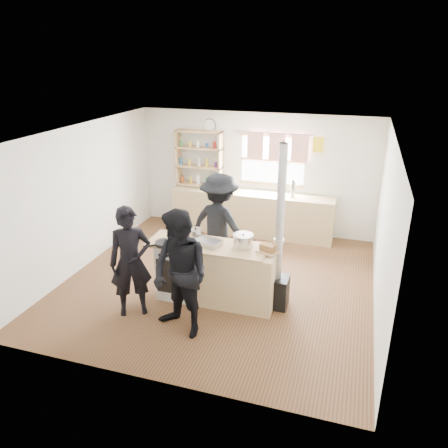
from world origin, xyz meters
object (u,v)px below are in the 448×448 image
Objects in this scene: bread_board at (268,249)px; flue_heater at (278,267)px; cooking_island at (217,273)px; skillet_greens at (165,243)px; stockpot_counter at (243,241)px; person_far at (220,225)px; thermos at (293,189)px; roast_tray at (208,242)px; stockpot_stove at (196,233)px; person_near_right at (180,275)px; person_near_left at (131,262)px.

flue_heater is (0.14, 0.12, -0.33)m from bread_board.
cooking_island is 0.93m from bread_board.
bread_board is at bearing 7.58° from skillet_greens.
stockpot_counter is 1.05m from person_far.
person_far reaches higher than stockpot_counter.
thermos is 0.19× the size of person_far.
stockpot_stove reaches higher than roast_tray.
flue_heater reaches higher than skillet_greens.
skillet_greens is 0.91m from person_near_right.
stockpot_counter is 0.12× the size of flue_heater.
cooking_island is 0.69m from stockpot_stove.
person_near_left reaches higher than cooking_island.
bread_board is at bearing 154.91° from person_far.
stockpot_counter reaches higher than bread_board.
person_near_right is at bearing -120.27° from stockpot_counter.
cooking_island is at bearing -173.28° from flue_heater.
skillet_greens is 0.25× the size of person_near_left.
roast_tray reaches higher than cooking_island.
stockpot_stove is at bearing 123.79° from person_near_right.
roast_tray is at bearing -170.53° from stockpot_counter.
person_far is (0.82, 1.60, 0.07)m from person_near_left.
skillet_greens is 1.36× the size of stockpot_counter.
skillet_greens is 0.59m from person_near_left.
skillet_greens is 1.54m from bread_board.
person_far reaches higher than person_near_right.
thermos is at bearing 67.33° from stockpot_stove.
stockpot_stove is 1.11m from person_near_left.
cooking_island is 6.53× the size of stockpot_counter.
cooking_island is 1.10× the size of person_far.
person_near_left reaches higher than skillet_greens.
person_near_right reaches higher than cooking_island.
flue_heater reaches higher than thermos.
stockpot_stove is 0.08× the size of flue_heater.
person_near_right is at bearing -79.51° from stockpot_stove.
person_near_left is 0.93× the size of person_near_right.
cooking_island is 1.19× the size of person_near_left.
roast_tray is 1.45× the size of stockpot_counter.
stockpot_counter reaches higher than cooking_island.
skillet_greens is at bearing 81.96° from person_far.
bread_board is at bearing 66.97° from person_near_right.
thermos is 0.20× the size of person_near_left.
person_near_left reaches higher than stockpot_counter.
flue_heater reaches higher than stockpot_stove.
stockpot_counter is at bearing 143.87° from person_far.
roast_tray is at bearing -179.25° from bread_board.
stockpot_counter is 0.90× the size of bread_board.
flue_heater reaches higher than roast_tray.
cooking_island is 0.52m from roast_tray.
person_near_left is at bearing 79.35° from person_far.
flue_heater is at bearing 66.57° from person_near_right.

